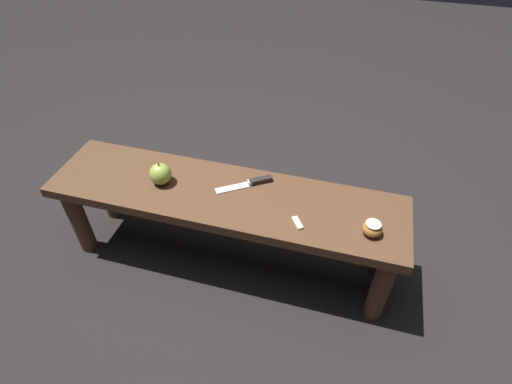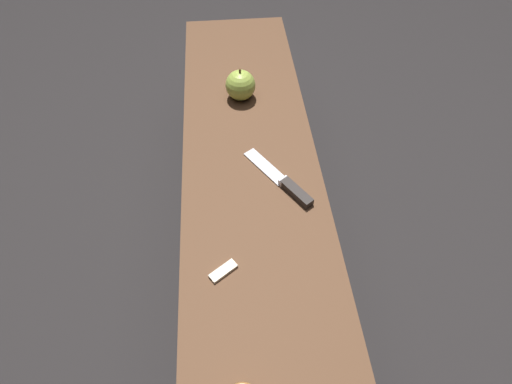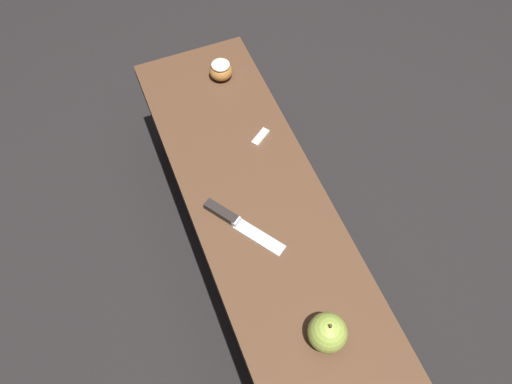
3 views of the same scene
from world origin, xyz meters
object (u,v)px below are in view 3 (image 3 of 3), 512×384
at_px(wooden_bench, 275,253).
at_px(apple_cut, 221,71).
at_px(knife, 232,219).
at_px(apple_whole, 328,332).

bearing_deg(wooden_bench, apple_cut, -6.17).
height_order(knife, apple_whole, apple_whole).
relative_size(knife, apple_cut, 3.00).
bearing_deg(knife, apple_whole, -19.60).
relative_size(wooden_bench, apple_whole, 14.42).
height_order(knife, apple_cut, apple_cut).
relative_size(wooden_bench, knife, 6.78).
distance_m(apple_whole, apple_cut, 0.81).
distance_m(wooden_bench, knife, 0.15).
xyz_separation_m(wooden_bench, apple_whole, (-0.25, -0.01, 0.12)).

